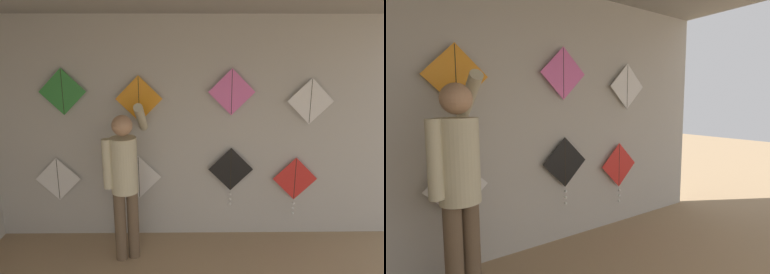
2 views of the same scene
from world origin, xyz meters
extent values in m
cube|color=#BCB7AD|center=(0.00, 4.02, 1.40)|extent=(5.59, 0.06, 2.80)
cylinder|color=brown|center=(-0.75, 3.39, 0.42)|extent=(0.13, 0.13, 0.84)
cylinder|color=brown|center=(-0.60, 3.44, 0.42)|extent=(0.13, 0.13, 0.84)
cylinder|color=beige|center=(-0.67, 3.42, 1.16)|extent=(0.30, 0.30, 0.63)
sphere|color=tan|center=(-0.67, 3.42, 1.61)|extent=(0.23, 0.23, 0.23)
cylinder|color=beige|center=(-0.85, 3.36, 1.20)|extent=(0.11, 0.11, 0.56)
cylinder|color=beige|center=(-0.50, 3.71, 1.64)|extent=(0.11, 0.52, 0.41)
cube|color=white|center=(-0.58, 3.93, 0.82)|extent=(0.57, 0.01, 0.57)
cylinder|color=black|center=(-0.58, 3.93, 0.82)|extent=(0.01, 0.01, 0.54)
cube|color=black|center=(0.58, 3.93, 0.92)|extent=(0.57, 0.01, 0.57)
cylinder|color=black|center=(0.58, 3.93, 0.92)|extent=(0.01, 0.01, 0.54)
sphere|color=white|center=(0.58, 3.92, 0.59)|extent=(0.04, 0.04, 0.04)
sphere|color=white|center=(0.58, 3.92, 0.52)|extent=(0.04, 0.04, 0.04)
sphere|color=white|center=(0.58, 3.92, 0.45)|extent=(0.04, 0.04, 0.04)
cube|color=red|center=(1.41, 3.93, 0.79)|extent=(0.57, 0.01, 0.57)
cylinder|color=black|center=(1.41, 3.93, 0.79)|extent=(0.01, 0.01, 0.54)
sphere|color=white|center=(1.41, 3.92, 0.45)|extent=(0.04, 0.04, 0.04)
sphere|color=white|center=(1.41, 3.92, 0.38)|extent=(0.04, 0.04, 0.04)
sphere|color=white|center=(1.41, 3.92, 0.31)|extent=(0.04, 0.04, 0.04)
cube|color=orange|center=(-0.55, 3.93, 1.82)|extent=(0.57, 0.01, 0.57)
cylinder|color=black|center=(-0.55, 3.93, 1.82)|extent=(0.01, 0.01, 0.54)
cube|color=pink|center=(0.57, 3.93, 1.90)|extent=(0.57, 0.01, 0.57)
cylinder|color=black|center=(0.57, 3.93, 1.90)|extent=(0.01, 0.01, 0.54)
cube|color=white|center=(1.53, 3.93, 1.79)|extent=(0.57, 0.01, 0.57)
cylinder|color=black|center=(1.53, 3.93, 1.79)|extent=(0.01, 0.01, 0.54)
camera|label=1|loc=(0.04, -0.53, 2.54)|focal=35.00mm
camera|label=2|loc=(-1.21, 1.14, 1.59)|focal=28.00mm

